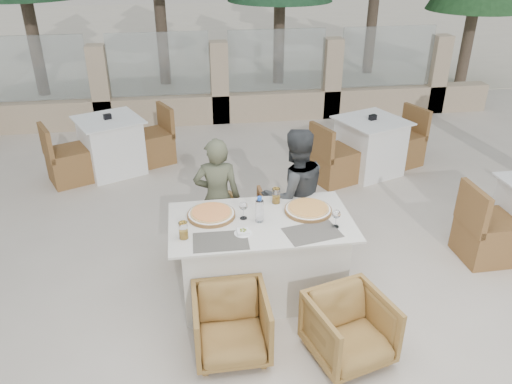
{
  "coord_description": "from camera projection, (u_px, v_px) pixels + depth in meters",
  "views": [
    {
      "loc": [
        -0.63,
        -3.72,
        3.0
      ],
      "look_at": [
        -0.04,
        0.27,
        0.9
      ],
      "focal_mm": 35.0,
      "sensor_mm": 36.0,
      "label": 1
    }
  ],
  "objects": [
    {
      "name": "dining_table",
      "position": [
        261.0,
        257.0,
        4.52
      ],
      "size": [
        1.6,
        0.9,
        0.77
      ],
      "primitive_type": null,
      "color": "beige",
      "rests_on": "ground"
    },
    {
      "name": "pizza_right",
      "position": [
        308.0,
        209.0,
        4.47
      ],
      "size": [
        0.53,
        0.53,
        0.06
      ],
      "primitive_type": "cylinder",
      "rotation": [
        0.0,
        0.0,
        0.28
      ],
      "color": "#C6641B",
      "rests_on": "dining_table"
    },
    {
      "name": "perimeter_wall_far",
      "position": [
        219.0,
        77.0,
        8.58
      ],
      "size": [
        10.0,
        0.34,
        1.6
      ],
      "primitive_type": null,
      "color": "tan",
      "rests_on": "ground"
    },
    {
      "name": "ground",
      "position": [
        264.0,
        289.0,
        4.73
      ],
      "size": [
        80.0,
        80.0,
        0.0
      ],
      "primitive_type": "plane",
      "color": "beige",
      "rests_on": "ground"
    },
    {
      "name": "water_bottle",
      "position": [
        259.0,
        209.0,
        4.28
      ],
      "size": [
        0.07,
        0.07,
        0.24
      ],
      "primitive_type": "cylinder",
      "rotation": [
        0.0,
        0.0,
        0.03
      ],
      "color": "#C2E7FF",
      "rests_on": "dining_table"
    },
    {
      "name": "beer_glass_right",
      "position": [
        276.0,
        196.0,
        4.6
      ],
      "size": [
        0.08,
        0.08,
        0.15
      ],
      "primitive_type": "cylinder",
      "rotation": [
        0.0,
        0.0,
        -0.1
      ],
      "color": "#BF831A",
      "rests_on": "dining_table"
    },
    {
      "name": "bg_table_b",
      "position": [
        369.0,
        146.0,
        6.88
      ],
      "size": [
        1.82,
        1.35,
        0.77
      ],
      "primitive_type": null,
      "rotation": [
        0.0,
        0.0,
        0.36
      ],
      "color": "white",
      "rests_on": "ground"
    },
    {
      "name": "diner_right",
      "position": [
        294.0,
        195.0,
        4.93
      ],
      "size": [
        0.76,
        0.64,
        1.39
      ],
      "primitive_type": "imported",
      "rotation": [
        0.0,
        0.0,
        3.32
      ],
      "color": "#36393B",
      "rests_on": "ground"
    },
    {
      "name": "placemat_near_right",
      "position": [
        312.0,
        232.0,
        4.17
      ],
      "size": [
        0.5,
        0.38,
        0.0
      ],
      "primitive_type": "cube",
      "rotation": [
        0.0,
        0.0,
        0.2
      ],
      "color": "#57524B",
      "rests_on": "dining_table"
    },
    {
      "name": "pizza_left",
      "position": [
        211.0,
        214.0,
        4.4
      ],
      "size": [
        0.47,
        0.47,
        0.06
      ],
      "primitive_type": "cylinder",
      "rotation": [
        0.0,
        0.0,
        0.11
      ],
      "color": "#F95C22",
      "rests_on": "dining_table"
    },
    {
      "name": "wine_glass_centre",
      "position": [
        243.0,
        209.0,
        4.34
      ],
      "size": [
        0.09,
        0.09,
        0.18
      ],
      "primitive_type": null,
      "rotation": [
        0.0,
        0.0,
        0.15
      ],
      "color": "white",
      "rests_on": "dining_table"
    },
    {
      "name": "armchair_near_left",
      "position": [
        231.0,
        325.0,
        3.91
      ],
      "size": [
        0.59,
        0.6,
        0.55
      ],
      "primitive_type": "imported",
      "rotation": [
        0.0,
        0.0,
        0.0
      ],
      "color": "olive",
      "rests_on": "ground"
    },
    {
      "name": "placemat_near_left",
      "position": [
        221.0,
        241.0,
        4.06
      ],
      "size": [
        0.46,
        0.31,
        0.0
      ],
      "primitive_type": "cube",
      "rotation": [
        0.0,
        0.0,
        -0.02
      ],
      "color": "#535047",
      "rests_on": "dining_table"
    },
    {
      "name": "bg_table_a",
      "position": [
        112.0,
        146.0,
        6.91
      ],
      "size": [
        1.83,
        1.42,
        0.77
      ],
      "primitive_type": null,
      "rotation": [
        0.0,
        0.0,
        0.43
      ],
      "color": "white",
      "rests_on": "ground"
    },
    {
      "name": "sand_patch",
      "position": [
        198.0,
        32.0,
        17.02
      ],
      "size": [
        30.0,
        16.0,
        0.01
      ],
      "primitive_type": "cube",
      "color": "beige",
      "rests_on": "ground"
    },
    {
      "name": "armchair_far_left",
      "position": [
        217.0,
        232.0,
        5.09
      ],
      "size": [
        0.81,
        0.82,
        0.58
      ],
      "primitive_type": "imported",
      "rotation": [
        0.0,
        0.0,
        3.51
      ],
      "color": "olive",
      "rests_on": "ground"
    },
    {
      "name": "beer_glass_left",
      "position": [
        183.0,
        230.0,
        4.07
      ],
      "size": [
        0.09,
        0.09,
        0.15
      ],
      "primitive_type": "cylinder",
      "rotation": [
        0.0,
        0.0,
        0.31
      ],
      "color": "gold",
      "rests_on": "dining_table"
    },
    {
      "name": "olive_dish",
      "position": [
        243.0,
        231.0,
        4.15
      ],
      "size": [
        0.14,
        0.14,
        0.04
      ],
      "primitive_type": null,
      "rotation": [
        0.0,
        0.0,
        0.35
      ],
      "color": "white",
      "rests_on": "dining_table"
    },
    {
      "name": "armchair_far_right",
      "position": [
        287.0,
        215.0,
        5.44
      ],
      "size": [
        0.6,
        0.61,
        0.54
      ],
      "primitive_type": "imported",
      "rotation": [
        0.0,
        0.0,
        3.18
      ],
      "color": "#9B6538",
      "rests_on": "ground"
    },
    {
      "name": "wine_glass_corner",
      "position": [
        336.0,
        218.0,
        4.21
      ],
      "size": [
        0.09,
        0.09,
        0.18
      ],
      "primitive_type": null,
      "rotation": [
        0.0,
        0.0,
        0.18
      ],
      "color": "white",
      "rests_on": "dining_table"
    },
    {
      "name": "diner_left",
      "position": [
        217.0,
        198.0,
        4.99
      ],
      "size": [
        0.5,
        0.36,
        1.28
      ],
      "primitive_type": "imported",
      "rotation": [
        0.0,
        0.0,
        3.03
      ],
      "color": "#545840",
      "rests_on": "ground"
    },
    {
      "name": "armchair_near_right",
      "position": [
        349.0,
        329.0,
        3.86
      ],
      "size": [
        0.72,
        0.73,
        0.54
      ],
      "primitive_type": "imported",
      "rotation": [
        0.0,
        0.0,
        0.27
      ],
      "color": "olive",
      "rests_on": "ground"
    }
  ]
}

